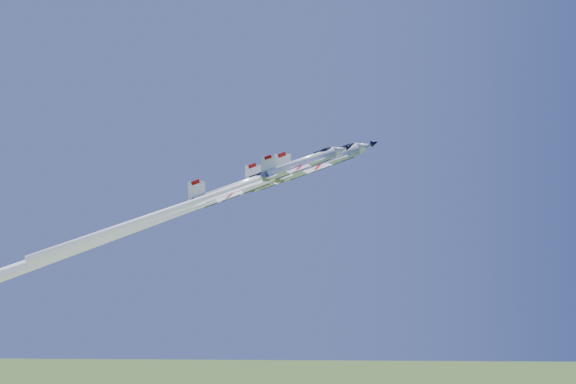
{
  "coord_description": "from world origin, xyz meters",
  "views": [
    {
      "loc": [
        2.94,
        -100.46,
        73.22
      ],
      "look_at": [
        0.0,
        0.0,
        80.89
      ],
      "focal_mm": 40.0,
      "sensor_mm": 36.0,
      "label": 1
    }
  ],
  "objects_px": {
    "jet_lead": "(190,209)",
    "jet_slot": "(75,246)",
    "jet_right": "(204,198)",
    "jet_left": "(163,218)"
  },
  "relations": [
    {
      "from": "jet_lead",
      "to": "jet_slot",
      "type": "xyz_separation_m",
      "value": [
        -17.46,
        -0.9,
        -5.81
      ]
    },
    {
      "from": "jet_right",
      "to": "jet_slot",
      "type": "xyz_separation_m",
      "value": [
        -20.71,
        6.06,
        -6.93
      ]
    },
    {
      "from": "jet_lead",
      "to": "jet_slot",
      "type": "distance_m",
      "value": 18.42
    },
    {
      "from": "jet_right",
      "to": "jet_lead",
      "type": "bearing_deg",
      "value": -166.94
    },
    {
      "from": "jet_left",
      "to": "jet_right",
      "type": "xyz_separation_m",
      "value": [
        9.27,
        -14.96,
        2.26
      ]
    },
    {
      "from": "jet_lead",
      "to": "jet_slot",
      "type": "relative_size",
      "value": 0.87
    },
    {
      "from": "jet_left",
      "to": "jet_lead",
      "type": "bearing_deg",
      "value": 24.9
    },
    {
      "from": "jet_right",
      "to": "jet_left",
      "type": "bearing_deg",
      "value": -160.23
    },
    {
      "from": "jet_slot",
      "to": "jet_left",
      "type": "bearing_deg",
      "value": 115.86
    },
    {
      "from": "jet_lead",
      "to": "jet_right",
      "type": "relative_size",
      "value": 1.35
    }
  ]
}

